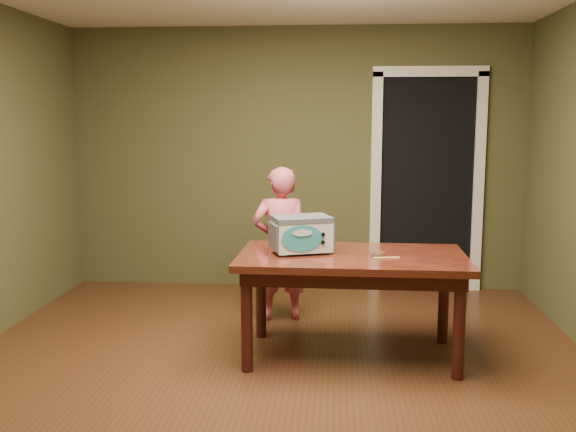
# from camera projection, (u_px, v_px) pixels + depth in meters

# --- Properties ---
(floor) EXTENTS (5.00, 5.00, 0.00)m
(floor) POSITION_uv_depth(u_px,v_px,m) (270.00, 384.00, 4.14)
(floor) COLOR #542918
(floor) RESTS_ON ground
(room_shell) EXTENTS (4.52, 5.02, 2.61)m
(room_shell) POSITION_uv_depth(u_px,v_px,m) (269.00, 117.00, 3.89)
(room_shell) COLOR #474826
(room_shell) RESTS_ON ground
(doorway) EXTENTS (1.10, 0.66, 2.25)m
(doorway) POSITION_uv_depth(u_px,v_px,m) (423.00, 182.00, 6.63)
(doorway) COLOR black
(doorway) RESTS_ON ground
(dining_table) EXTENTS (1.62, 0.93, 0.75)m
(dining_table) POSITION_uv_depth(u_px,v_px,m) (352.00, 268.00, 4.54)
(dining_table) COLOR #36110C
(dining_table) RESTS_ON floor
(toy_oven) EXTENTS (0.49, 0.40, 0.26)m
(toy_oven) POSITION_uv_depth(u_px,v_px,m) (301.00, 233.00, 4.57)
(toy_oven) COLOR #4C4F54
(toy_oven) RESTS_ON dining_table
(baking_pan) EXTENTS (0.10, 0.10, 0.02)m
(baking_pan) POSITION_uv_depth(u_px,v_px,m) (378.00, 254.00, 4.49)
(baking_pan) COLOR silver
(baking_pan) RESTS_ON dining_table
(spatula) EXTENTS (0.18, 0.06, 0.01)m
(spatula) POSITION_uv_depth(u_px,v_px,m) (387.00, 258.00, 4.39)
(spatula) COLOR #DBAF5F
(spatula) RESTS_ON dining_table
(child) EXTENTS (0.54, 0.41, 1.31)m
(child) POSITION_uv_depth(u_px,v_px,m) (280.00, 244.00, 5.40)
(child) COLOR #D7586B
(child) RESTS_ON floor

